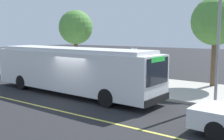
% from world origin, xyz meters
% --- Properties ---
extents(ground_plane, '(120.00, 120.00, 0.00)m').
position_xyz_m(ground_plane, '(0.00, 0.00, 0.00)').
color(ground_plane, '#232326').
extents(sidewalk_curb, '(44.00, 6.40, 0.15)m').
position_xyz_m(sidewalk_curb, '(0.00, 6.00, 0.07)').
color(sidewalk_curb, '#A8A399').
rests_on(sidewalk_curb, ground_plane).
extents(lane_stripe_center, '(36.00, 0.14, 0.01)m').
position_xyz_m(lane_stripe_center, '(0.00, -2.20, 0.00)').
color(lane_stripe_center, '#E0D64C').
rests_on(lane_stripe_center, ground_plane).
extents(transit_bus_main, '(12.47, 2.96, 2.95)m').
position_xyz_m(transit_bus_main, '(-1.18, 1.01, 1.62)').
color(transit_bus_main, white).
rests_on(transit_bus_main, ground_plane).
extents(bus_shelter, '(2.90, 1.60, 2.48)m').
position_xyz_m(bus_shelter, '(-1.03, 5.57, 1.92)').
color(bus_shelter, '#333338').
rests_on(bus_shelter, sidewalk_curb).
extents(waiting_bench, '(1.60, 0.48, 0.95)m').
position_xyz_m(waiting_bench, '(-0.90, 5.44, 0.63)').
color(waiting_bench, brown).
rests_on(waiting_bench, sidewalk_curb).
extents(route_sign_post, '(0.44, 0.08, 2.80)m').
position_xyz_m(route_sign_post, '(1.90, 3.62, 1.96)').
color(route_sign_post, '#333338').
rests_on(route_sign_post, sidewalk_curb).
extents(pedestrian_commuter, '(0.24, 0.40, 1.69)m').
position_xyz_m(pedestrian_commuter, '(-1.68, 4.94, 1.12)').
color(pedestrian_commuter, '#282D47').
rests_on(pedestrian_commuter, sidewalk_curb).
extents(street_tree_near_shelter, '(3.16, 3.16, 5.87)m').
position_xyz_m(street_tree_near_shelter, '(-6.77, 7.41, 4.40)').
color(street_tree_near_shelter, brown).
rests_on(street_tree_near_shelter, sidewalk_curb).
extents(street_tree_upstreet, '(3.36, 3.36, 6.23)m').
position_xyz_m(street_tree_upstreet, '(5.59, 8.32, 4.67)').
color(street_tree_upstreet, brown).
rests_on(street_tree_upstreet, sidewalk_curb).
extents(utility_pole, '(0.16, 0.16, 6.40)m').
position_xyz_m(utility_pole, '(7.12, 3.42, 3.35)').
color(utility_pole, gray).
rests_on(utility_pole, sidewalk_curb).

